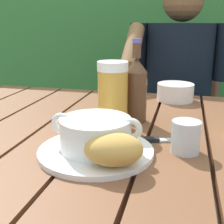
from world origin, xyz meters
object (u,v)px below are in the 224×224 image
object	(u,v)px
soup_bowl	(96,133)
water_glass_small	(186,137)
chair_near_diner	(176,129)
beer_bottle	(136,89)
table_knife	(158,140)
serving_plate	(96,151)
diner_bowl	(175,92)
person_eating	(177,90)
bread_roll	(114,149)
beer_glass	(113,95)

from	to	relation	value
soup_bowl	water_glass_small	size ratio (longest dim) A/B	2.82
chair_near_diner	soup_bowl	bearing A→B (deg)	-98.09
beer_bottle	table_knife	bearing A→B (deg)	-61.21
soup_bowl	water_glass_small	xyz separation A→B (m)	(0.19, 0.06, -0.01)
serving_plate	diner_bowl	xyz separation A→B (m)	(0.15, 0.54, 0.03)
chair_near_diner	serving_plate	bearing A→B (deg)	-98.09
chair_near_diner	beer_bottle	distance (m)	0.91
person_eating	table_knife	bearing A→B (deg)	-91.49
beer_bottle	diner_bowl	bearing A→B (deg)	69.64
serving_plate	chair_near_diner	bearing A→B (deg)	81.91
bread_roll	diner_bowl	size ratio (longest dim) A/B	0.97
bread_roll	water_glass_small	size ratio (longest dim) A/B	1.78
soup_bowl	table_knife	xyz separation A→B (m)	(0.13, 0.11, -0.05)
serving_plate	table_knife	size ratio (longest dim) A/B	1.85
soup_bowl	bread_roll	distance (m)	0.09
table_knife	diner_bowl	world-z (taller)	diner_bowl
chair_near_diner	table_knife	size ratio (longest dim) A/B	6.65
bread_roll	diner_bowl	world-z (taller)	bread_roll
soup_bowl	beer_glass	xyz separation A→B (m)	(-0.01, 0.19, 0.04)
soup_bowl	bread_roll	world-z (taller)	soup_bowl
person_eating	water_glass_small	bearing A→B (deg)	-86.80
serving_plate	table_knife	distance (m)	0.17
serving_plate	beer_glass	distance (m)	0.21
chair_near_diner	beer_glass	world-z (taller)	beer_glass
beer_bottle	water_glass_small	distance (m)	0.25
soup_bowl	table_knife	world-z (taller)	soup_bowl
chair_near_diner	serving_plate	world-z (taller)	chair_near_diner
table_knife	chair_near_diner	bearing A→B (deg)	88.64
chair_near_diner	serving_plate	xyz separation A→B (m)	(-0.15, -1.07, 0.31)
chair_near_diner	table_knife	world-z (taller)	chair_near_diner
chair_near_diner	soup_bowl	world-z (taller)	chair_near_diner
beer_glass	water_glass_small	world-z (taller)	beer_glass
chair_near_diner	serving_plate	distance (m)	1.12
person_eating	water_glass_small	distance (m)	0.82
soup_bowl	diner_bowl	size ratio (longest dim) A/B	1.53
beer_glass	soup_bowl	bearing A→B (deg)	-87.72
soup_bowl	beer_bottle	xyz separation A→B (m)	(0.05, 0.25, 0.05)
chair_near_diner	beer_glass	distance (m)	0.97
person_eating	bread_roll	distance (m)	0.95
chair_near_diner	person_eating	xyz separation A→B (m)	(-0.00, -0.19, 0.27)
chair_near_diner	person_eating	bearing A→B (deg)	-90.82
beer_glass	diner_bowl	world-z (taller)	beer_glass
serving_plate	beer_glass	size ratio (longest dim) A/B	1.42
water_glass_small	diner_bowl	distance (m)	0.48
beer_bottle	water_glass_small	size ratio (longest dim) A/B	3.26
water_glass_small	table_knife	xyz separation A→B (m)	(-0.07, 0.05, -0.03)
bread_roll	diner_bowl	bearing A→B (deg)	81.04
table_knife	diner_bowl	bearing A→B (deg)	86.97
table_knife	soup_bowl	bearing A→B (deg)	-140.67
beer_glass	table_knife	xyz separation A→B (m)	(0.14, -0.09, -0.09)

